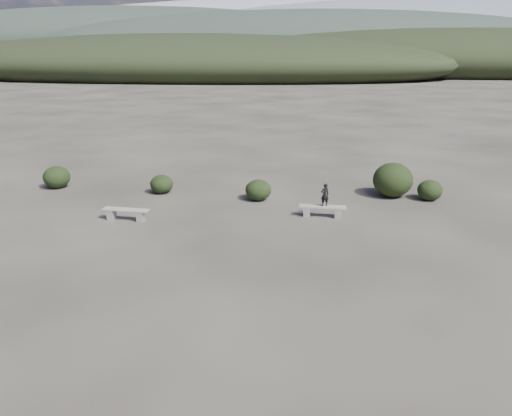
# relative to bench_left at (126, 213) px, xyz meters

# --- Properties ---
(ground) EXTENTS (1200.00, 1200.00, 0.00)m
(ground) POSITION_rel_bench_left_xyz_m (4.52, -4.80, -0.27)
(ground) COLOR #302B25
(ground) RESTS_ON ground
(bench_left) EXTENTS (1.83, 0.51, 0.45)m
(bench_left) POSITION_rel_bench_left_xyz_m (0.00, 0.00, 0.00)
(bench_left) COLOR slate
(bench_left) RESTS_ON ground
(bench_right) EXTENTS (1.82, 0.45, 0.45)m
(bench_right) POSITION_rel_bench_left_xyz_m (7.46, 1.21, 0.00)
(bench_right) COLOR slate
(bench_right) RESTS_ON ground
(seated_person) EXTENTS (0.38, 0.32, 0.90)m
(seated_person) POSITION_rel_bench_left_xyz_m (7.52, 1.21, 0.63)
(seated_person) COLOR black
(seated_person) RESTS_ON bench_right
(shrub_a) EXTENTS (1.03, 1.03, 0.84)m
(shrub_a) POSITION_rel_bench_left_xyz_m (0.29, 3.74, 0.15)
(shrub_a) COLOR black
(shrub_a) RESTS_ON ground
(shrub_c) EXTENTS (1.13, 1.13, 0.90)m
(shrub_c) POSITION_rel_bench_left_xyz_m (4.74, 3.17, 0.18)
(shrub_c) COLOR black
(shrub_c) RESTS_ON ground
(shrub_d) EXTENTS (1.72, 1.72, 1.51)m
(shrub_d) POSITION_rel_bench_left_xyz_m (10.55, 4.38, 0.48)
(shrub_d) COLOR black
(shrub_d) RESTS_ON ground
(shrub_e) EXTENTS (1.06, 1.06, 0.88)m
(shrub_e) POSITION_rel_bench_left_xyz_m (12.08, 3.99, 0.17)
(shrub_e) COLOR black
(shrub_e) RESTS_ON ground
(shrub_f) EXTENTS (1.21, 1.21, 1.03)m
(shrub_f) POSITION_rel_bench_left_xyz_m (-4.84, 4.04, 0.24)
(shrub_f) COLOR black
(shrub_f) RESTS_ON ground
(mountain_ridges) EXTENTS (500.00, 400.00, 56.00)m
(mountain_ridges) POSITION_rel_bench_left_xyz_m (-2.96, 334.26, 10.56)
(mountain_ridges) COLOR black
(mountain_ridges) RESTS_ON ground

